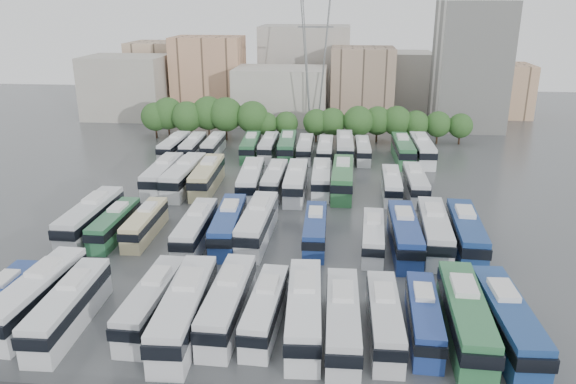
# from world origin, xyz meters

# --- Properties ---
(ground) EXTENTS (220.00, 220.00, 0.00)m
(ground) POSITION_xyz_m (0.00, 0.00, 0.00)
(ground) COLOR #424447
(ground) RESTS_ON ground
(tree_line) EXTENTS (64.13, 7.89, 8.40)m
(tree_line) POSITION_xyz_m (-4.08, 42.11, 4.44)
(tree_line) COLOR black
(tree_line) RESTS_ON ground
(city_buildings) EXTENTS (102.00, 35.00, 20.00)m
(city_buildings) POSITION_xyz_m (-7.46, 71.86, 7.87)
(city_buildings) COLOR #9E998E
(city_buildings) RESTS_ON ground
(apartment_tower) EXTENTS (14.00, 14.00, 26.00)m
(apartment_tower) POSITION_xyz_m (34.00, 58.00, 13.00)
(apartment_tower) COLOR silver
(apartment_tower) RESTS_ON ground
(electricity_pylon) EXTENTS (9.00, 6.91, 33.83)m
(electricity_pylon) POSITION_xyz_m (2.00, 50.00, 18.66)
(electricity_pylon) COLOR slate
(electricity_pylon) RESTS_ON ground
(bus_r0_s1) EXTENTS (3.52, 13.24, 4.11)m
(bus_r0_s1) POSITION_xyz_m (-18.37, -23.20, 2.02)
(bus_r0_s1) COLOR silver
(bus_r0_s1) RESTS_ON ground
(bus_r0_s2) EXTENTS (3.01, 12.55, 3.92)m
(bus_r0_s2) POSITION_xyz_m (-14.79, -24.67, 1.92)
(bus_r0_s2) COLOR silver
(bus_r0_s2) RESTS_ON ground
(bus_r0_s4) EXTENTS (3.02, 12.12, 3.78)m
(bus_r0_s4) POSITION_xyz_m (-8.11, -23.03, 1.86)
(bus_r0_s4) COLOR silver
(bus_r0_s4) RESTS_ON ground
(bus_r0_s5) EXTENTS (3.40, 13.74, 4.28)m
(bus_r0_s5) POSITION_xyz_m (-4.84, -24.47, 2.10)
(bus_r0_s5) COLOR silver
(bus_r0_s5) RESTS_ON ground
(bus_r0_s6) EXTENTS (3.08, 12.67, 3.96)m
(bus_r0_s6) POSITION_xyz_m (-1.58, -22.72, 1.94)
(bus_r0_s6) COLOR silver
(bus_r0_s6) RESTS_ON ground
(bus_r0_s7) EXTENTS (3.02, 11.32, 3.52)m
(bus_r0_s7) POSITION_xyz_m (1.71, -23.08, 1.73)
(bus_r0_s7) COLOR silver
(bus_r0_s7) RESTS_ON ground
(bus_r0_s8) EXTENTS (3.44, 13.04, 4.06)m
(bus_r0_s8) POSITION_xyz_m (5.01, -23.50, 1.99)
(bus_r0_s8) COLOR silver
(bus_r0_s8) RESTS_ON ground
(bus_r0_s9) EXTENTS (2.91, 12.45, 3.89)m
(bus_r0_s9) POSITION_xyz_m (8.18, -24.49, 1.91)
(bus_r0_s9) COLOR silver
(bus_r0_s9) RESTS_ON ground
(bus_r0_s10) EXTENTS (2.60, 11.50, 3.60)m
(bus_r0_s10) POSITION_xyz_m (11.59, -23.73, 1.77)
(bus_r0_s10) COLOR silver
(bus_r0_s10) RESTS_ON ground
(bus_r0_s11) EXTENTS (2.87, 11.12, 3.46)m
(bus_r0_s11) POSITION_xyz_m (14.84, -23.07, 1.70)
(bus_r0_s11) COLOR navy
(bus_r0_s11) RESTS_ON ground
(bus_r0_s12) EXTENTS (3.40, 13.65, 4.25)m
(bus_r0_s12) POSITION_xyz_m (18.08, -23.35, 2.09)
(bus_r0_s12) COLOR #2E6C40
(bus_r0_s12) RESTS_ON ground
(bus_r0_s13) EXTENTS (3.36, 13.23, 4.12)m
(bus_r0_s13) POSITION_xyz_m (21.31, -23.50, 2.02)
(bus_r0_s13) COLOR navy
(bus_r0_s13) RESTS_ON ground
(bus_r1_s0) EXTENTS (3.18, 13.48, 4.21)m
(bus_r1_s0) POSITION_xyz_m (-21.43, -5.29, 2.07)
(bus_r1_s0) COLOR silver
(bus_r1_s0) RESTS_ON ground
(bus_r1_s1) EXTENTS (2.59, 11.05, 3.45)m
(bus_r1_s1) POSITION_xyz_m (-18.29, -6.04, 1.70)
(bus_r1_s1) COLOR #2B653F
(bus_r1_s1) RESTS_ON ground
(bus_r1_s2) EXTENTS (2.38, 10.83, 3.40)m
(bus_r1_s2) POSITION_xyz_m (-14.84, -5.47, 1.67)
(bus_r1_s2) COLOR beige
(bus_r1_s2) RESTS_ON ground
(bus_r1_s4) EXTENTS (2.77, 12.31, 3.86)m
(bus_r1_s4) POSITION_xyz_m (-8.40, -7.04, 1.89)
(bus_r1_s4) COLOR silver
(bus_r1_s4) RESTS_ON ground
(bus_r1_s5) EXTENTS (3.36, 12.82, 3.99)m
(bus_r1_s5) POSITION_xyz_m (-4.91, -5.72, 1.96)
(bus_r1_s5) COLOR navy
(bus_r1_s5) RESTS_ON ground
(bus_r1_s6) EXTENTS (3.37, 13.38, 4.17)m
(bus_r1_s6) POSITION_xyz_m (-1.63, -5.22, 2.05)
(bus_r1_s6) COLOR silver
(bus_r1_s6) RESTS_ON ground
(bus_r1_s8) EXTENTS (2.62, 11.31, 3.54)m
(bus_r1_s8) POSITION_xyz_m (5.01, -5.59, 1.74)
(bus_r1_s8) COLOR navy
(bus_r1_s8) RESTS_ON ground
(bus_r1_s10) EXTENTS (2.87, 10.88, 3.38)m
(bus_r1_s10) POSITION_xyz_m (11.47, -6.64, 1.66)
(bus_r1_s10) COLOR silver
(bus_r1_s10) RESTS_ON ground
(bus_r1_s11) EXTENTS (2.89, 13.06, 4.09)m
(bus_r1_s11) POSITION_xyz_m (14.87, -6.58, 2.01)
(bus_r1_s11) COLOR navy
(bus_r1_s11) RESTS_ON ground
(bus_r1_s12) EXTENTS (3.53, 13.52, 4.21)m
(bus_r1_s12) POSITION_xyz_m (18.22, -5.45, 2.06)
(bus_r1_s12) COLOR silver
(bus_r1_s12) RESTS_ON ground
(bus_r1_s13) EXTENTS (3.54, 13.42, 4.17)m
(bus_r1_s13) POSITION_xyz_m (21.62, -5.72, 2.05)
(bus_r1_s13) COLOR navy
(bus_r1_s13) RESTS_ON ground
(bus_r2_s1) EXTENTS (3.04, 13.30, 4.16)m
(bus_r2_s1) POSITION_xyz_m (-18.13, 11.96, 2.04)
(bus_r2_s1) COLOR silver
(bus_r2_s1) RESTS_ON ground
(bus_r2_s2) EXTENTS (3.53, 13.75, 4.28)m
(bus_r2_s2) POSITION_xyz_m (-14.88, 11.68, 2.10)
(bus_r2_s2) COLOR silver
(bus_r2_s2) RESTS_ON ground
(bus_r2_s3) EXTENTS (3.12, 13.12, 4.10)m
(bus_r2_s3) POSITION_xyz_m (-11.58, 12.07, 2.01)
(bus_r2_s3) COLOR #C8BE89
(bus_r2_s3) RESTS_ON ground
(bus_r2_s5) EXTENTS (3.48, 13.11, 4.07)m
(bus_r2_s5) POSITION_xyz_m (-4.98, 10.92, 2.00)
(bus_r2_s5) COLOR silver
(bus_r2_s5) RESTS_ON ground
(bus_r2_s6) EXTENTS (2.78, 11.89, 3.72)m
(bus_r2_s6) POSITION_xyz_m (-1.66, 11.88, 1.83)
(bus_r2_s6) COLOR silver
(bus_r2_s6) RESTS_ON ground
(bus_r2_s7) EXTENTS (2.88, 12.76, 4.00)m
(bus_r2_s7) POSITION_xyz_m (1.46, 10.99, 1.96)
(bus_r2_s7) COLOR white
(bus_r2_s7) RESTS_ON ground
(bus_r2_s8) EXTENTS (2.78, 11.86, 3.71)m
(bus_r2_s8) POSITION_xyz_m (4.95, 13.19, 1.82)
(bus_r2_s8) COLOR silver
(bus_r2_s8) RESTS_ON ground
(bus_r2_s9) EXTENTS (3.23, 13.65, 4.26)m
(bus_r2_s9) POSITION_xyz_m (8.02, 12.76, 2.09)
(bus_r2_s9) COLOR #2F6F3C
(bus_r2_s9) RESTS_ON ground
(bus_r2_s11) EXTENTS (2.70, 11.19, 3.49)m
(bus_r2_s11) POSITION_xyz_m (14.88, 11.57, 1.72)
(bus_r2_s11) COLOR silver
(bus_r2_s11) RESTS_ON ground
(bus_r2_s12) EXTENTS (2.64, 11.92, 3.74)m
(bus_r2_s12) POSITION_xyz_m (18.24, 12.17, 1.83)
(bus_r2_s12) COLOR silver
(bus_r2_s12) RESTS_ON ground
(bus_r3_s0) EXTENTS (2.98, 11.70, 3.64)m
(bus_r3_s0) POSITION_xyz_m (-21.55, 29.38, 1.79)
(bus_r3_s0) COLOR silver
(bus_r3_s0) RESTS_ON ground
(bus_r3_s1) EXTENTS (2.63, 11.29, 3.53)m
(bus_r3_s1) POSITION_xyz_m (-18.29, 29.80, 1.73)
(bus_r3_s1) COLOR silver
(bus_r3_s1) RESTS_ON ground
(bus_r3_s2) EXTENTS (2.47, 10.97, 3.44)m
(bus_r3_s2) POSITION_xyz_m (-14.87, 30.87, 1.69)
(bus_r3_s2) COLOR silver
(bus_r3_s2) RESTS_ON ground
(bus_r3_s4) EXTENTS (3.15, 12.04, 3.75)m
(bus_r3_s4) POSITION_xyz_m (-8.13, 30.24, 1.84)
(bus_r3_s4) COLOR #2C663D
(bus_r3_s4) RESTS_ON ground
(bus_r3_s5) EXTENTS (2.52, 11.52, 3.61)m
(bus_r3_s5) POSITION_xyz_m (-5.00, 30.77, 1.77)
(bus_r3_s5) COLOR silver
(bus_r3_s5) RESTS_ON ground
(bus_r3_s6) EXTENTS (3.25, 12.78, 3.98)m
(bus_r3_s6) POSITION_xyz_m (-1.70, 30.49, 1.95)
(bus_r3_s6) COLOR #2C6740
(bus_r3_s6) RESTS_ON ground
(bus_r3_s7) EXTENTS (2.58, 11.27, 3.53)m
(bus_r3_s7) POSITION_xyz_m (1.47, 30.38, 1.73)
(bus_r3_s7) COLOR silver
(bus_r3_s7) RESTS_ON ground
(bus_r3_s8) EXTENTS (2.54, 11.50, 3.61)m
(bus_r3_s8) POSITION_xyz_m (5.00, 29.12, 1.77)
(bus_r3_s8) COLOR silver
(bus_r3_s8) RESTS_ON ground
(bus_r3_s9) EXTENTS (3.09, 13.19, 4.12)m
(bus_r3_s9) POSITION_xyz_m (8.31, 30.62, 2.02)
(bus_r3_s9) COLOR silver
(bus_r3_s9) RESTS_ON ground
(bus_r3_s10) EXTENTS (2.56, 11.01, 3.44)m
(bus_r3_s10) POSITION_xyz_m (11.41, 30.34, 1.69)
(bus_r3_s10) COLOR silver
(bus_r3_s10) RESTS_ON ground
(bus_r3_s12) EXTENTS (3.12, 13.14, 4.10)m
(bus_r3_s12) POSITION_xyz_m (18.21, 29.94, 2.02)
(bus_r3_s12) COLOR #2D693C
(bus_r3_s12) RESTS_ON ground
(bus_r3_s13) EXTENTS (3.16, 13.26, 4.14)m
(bus_r3_s13) POSITION_xyz_m (21.47, 30.34, 2.03)
(bus_r3_s13) COLOR silver
(bus_r3_s13) RESTS_ON ground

